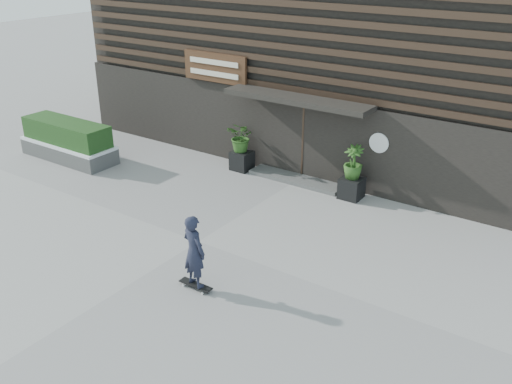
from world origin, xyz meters
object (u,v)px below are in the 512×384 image
Objects in this scene: planter_pot_left at (242,160)px; raised_bed at (69,151)px; skateboarder at (194,252)px; planter_pot_right at (351,188)px.

planter_pot_left is 5.84m from raised_bed.
planter_pot_left is 0.36× the size of skateboarder.
skateboarder is (-0.65, -5.97, 0.58)m from planter_pot_right.
raised_bed is 2.08× the size of skateboarder.
raised_bed is (-5.29, -2.47, -0.05)m from planter_pot_left.
planter_pot_left is 0.17× the size of raised_bed.
raised_bed is (-9.09, -2.47, -0.05)m from planter_pot_right.
planter_pot_left reaches higher than raised_bed.
planter_pot_right is 9.42m from raised_bed.
skateboarder is at bearing -22.54° from raised_bed.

